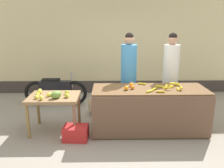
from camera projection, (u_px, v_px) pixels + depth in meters
name	position (u px, v px, depth m)	size (l,w,h in m)	color
ground_plane	(126.00, 129.00, 4.54)	(24.00, 24.00, 0.00)	gray
market_wall_back	(120.00, 36.00, 6.66)	(8.20, 0.23, 3.42)	beige
fruit_stall_counter	(149.00, 110.00, 4.43)	(2.17, 0.84, 0.86)	brown
side_table_wooden	(54.00, 101.00, 4.36)	(0.95, 0.73, 0.72)	olive
banana_bunch_pile	(166.00, 87.00, 4.33)	(0.83, 0.64, 0.07)	gold
orange_pile	(130.00, 87.00, 4.31)	(0.20, 0.33, 0.09)	orange
mango_papaya_pile	(52.00, 94.00, 4.24)	(0.70, 0.56, 0.14)	yellow
vendor_woman_blue_shirt	(129.00, 76.00, 4.93)	(0.34, 0.34, 1.87)	#33333D
vendor_woman_white_shirt	(170.00, 75.00, 5.03)	(0.34, 0.34, 1.87)	#33333D
parked_motorcycle	(56.00, 90.00, 5.79)	(1.60, 0.18, 0.88)	black
produce_crate	(76.00, 133.00, 4.12)	(0.44, 0.32, 0.26)	red
produce_sack	(95.00, 105.00, 5.24)	(0.36, 0.30, 0.46)	tan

